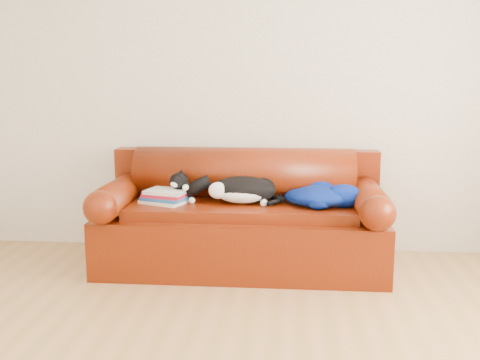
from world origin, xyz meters
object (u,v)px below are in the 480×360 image
Objects in this scene: sofa_base at (242,236)px; blanket at (322,195)px; cat at (242,191)px; book_stack at (166,196)px.

sofa_base is 0.68m from blanket.
cat reaches higher than blanket.
blanket is at bearing -12.15° from cat.
cat is at bearing 179.81° from blanket.
cat is (0.56, 0.03, 0.05)m from book_stack.
book_stack is 0.57m from cat.
sofa_base is 0.64m from book_stack.
blanket reaches higher than sofa_base.
sofa_base is at bearing 176.31° from blanket.
cat is at bearing 3.23° from book_stack.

